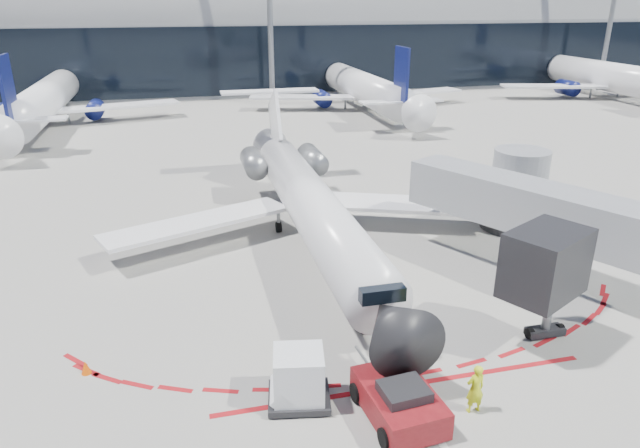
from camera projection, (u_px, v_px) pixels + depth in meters
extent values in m
plane|color=gray|center=(327.00, 255.00, 30.90)|extent=(260.00, 260.00, 0.00)
cube|color=silver|center=(318.00, 241.00, 32.70)|extent=(0.25, 40.00, 0.01)
cube|color=maroon|center=(406.00, 385.00, 20.52)|extent=(14.00, 0.25, 0.01)
cube|color=gray|center=(221.00, 54.00, 87.71)|extent=(150.00, 24.00, 10.00)
cylinder|color=gray|center=(219.00, 19.00, 85.87)|extent=(150.00, 24.00, 24.00)
cube|color=black|center=(229.00, 62.00, 76.84)|extent=(150.00, 0.20, 9.00)
cube|color=#9CA0A4|center=(530.00, 207.00, 27.51)|extent=(8.22, 12.61, 2.30)
cube|color=black|center=(545.00, 263.00, 21.65)|extent=(3.86, 3.44, 2.60)
cylinder|color=slate|center=(548.00, 310.00, 23.08)|extent=(0.36, 0.36, 2.40)
cube|color=black|center=(545.00, 331.00, 23.44)|extent=(1.60, 0.60, 0.30)
cylinder|color=#9CA0A4|center=(518.00, 189.00, 33.81)|extent=(3.20, 3.20, 4.80)
cylinder|color=black|center=(513.00, 223.00, 34.60)|extent=(4.00, 4.00, 0.50)
cylinder|color=slate|center=(270.00, 2.00, 70.71)|extent=(0.70, 0.70, 25.00)
cylinder|color=slate|center=(614.00, 2.00, 81.83)|extent=(0.70, 0.70, 25.00)
cylinder|color=white|center=(313.00, 207.00, 31.16)|extent=(2.70, 21.98, 2.70)
cone|color=black|center=(393.00, 324.00, 19.98)|extent=(2.70, 2.80, 2.70)
cone|color=white|center=(274.00, 150.00, 42.70)|extent=(2.70, 3.60, 2.70)
cube|color=black|center=(378.00, 289.00, 21.22)|extent=(1.70, 1.40, 0.55)
cube|color=white|center=(197.00, 222.00, 31.47)|extent=(10.70, 6.34, 0.31)
cube|color=white|center=(407.00, 204.00, 34.22)|extent=(10.70, 6.34, 0.31)
cube|color=white|center=(275.00, 121.00, 40.92)|extent=(0.25, 4.69, 4.77)
cube|color=white|center=(270.00, 91.00, 42.15)|extent=(7.19, 1.60, 0.16)
cylinder|color=slate|center=(254.00, 163.00, 38.55)|extent=(1.50, 3.40, 1.50)
cylinder|color=slate|center=(313.00, 159.00, 39.46)|extent=(1.50, 3.40, 1.50)
cylinder|color=black|center=(363.00, 327.00, 23.63)|extent=(0.22, 0.56, 0.56)
cylinder|color=black|center=(279.00, 227.00, 33.83)|extent=(0.30, 0.64, 0.64)
cylinder|color=black|center=(327.00, 223.00, 34.50)|extent=(0.30, 0.64, 0.64)
cylinder|color=slate|center=(363.00, 321.00, 23.53)|extent=(0.18, 0.18, 1.10)
cube|color=#610D12|center=(399.00, 401.00, 18.81)|extent=(2.42, 3.56, 0.95)
cube|color=black|center=(404.00, 391.00, 18.30)|extent=(1.59, 1.40, 0.37)
cylinder|color=slate|center=(370.00, 367.00, 20.93)|extent=(0.36, 2.74, 0.11)
cylinder|color=black|center=(386.00, 438.00, 17.57)|extent=(0.36, 0.70, 0.68)
cylinder|color=black|center=(443.00, 423.00, 18.19)|extent=(0.36, 0.70, 0.68)
cylinder|color=black|center=(357.00, 392.00, 19.61)|extent=(0.36, 0.70, 0.68)
cylinder|color=black|center=(409.00, 380.00, 20.23)|extent=(0.36, 0.70, 0.68)
imported|color=#D4E618|center=(475.00, 389.00, 18.91)|extent=(0.68, 0.46, 1.82)
cube|color=black|center=(299.00, 397.00, 19.61)|extent=(2.39, 2.13, 0.23)
cube|color=white|center=(299.00, 374.00, 19.26)|extent=(1.94, 1.85, 1.68)
cylinder|color=black|center=(274.00, 414.00, 18.95)|extent=(0.14, 0.23, 0.21)
cylinder|color=black|center=(325.00, 411.00, 19.05)|extent=(0.14, 0.23, 0.21)
cylinder|color=black|center=(275.00, 388.00, 20.22)|extent=(0.14, 0.23, 0.21)
cylinder|color=black|center=(322.00, 386.00, 20.32)|extent=(0.14, 0.23, 0.21)
cone|color=#F55505|center=(86.00, 367.00, 21.07)|extent=(0.37, 0.37, 0.52)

